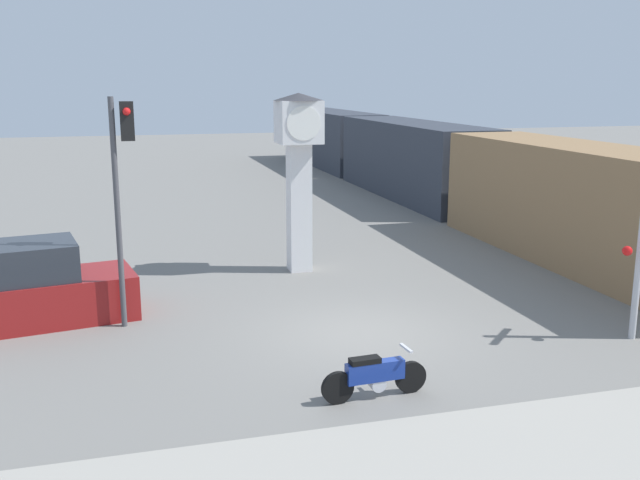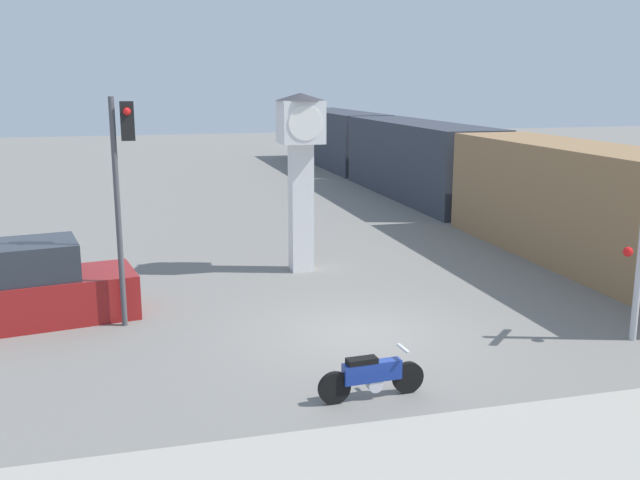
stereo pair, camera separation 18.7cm
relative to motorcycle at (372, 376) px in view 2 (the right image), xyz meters
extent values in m
plane|color=slate|center=(0.78, 3.07, -0.40)|extent=(120.00, 120.00, 0.00)
cylinder|color=black|center=(0.67, 0.05, -0.12)|extent=(0.56, 0.13, 0.55)
cylinder|color=black|center=(-0.66, -0.04, -0.12)|extent=(0.56, 0.13, 0.55)
cube|color=navy|center=(0.01, 0.00, 0.08)|extent=(1.03, 0.27, 0.33)
cube|color=black|center=(-0.18, -0.01, 0.29)|extent=(0.53, 0.25, 0.09)
cylinder|color=silver|center=(0.05, 0.00, -0.15)|extent=(0.27, 0.20, 0.26)
cube|color=silver|center=(0.57, 0.04, 0.41)|extent=(0.08, 0.41, 0.04)
cube|color=white|center=(0.78, 8.42, 1.38)|extent=(0.60, 0.60, 3.56)
cube|color=white|center=(0.78, 8.42, 3.73)|extent=(1.14, 1.14, 1.14)
cylinder|color=white|center=(0.78, 7.84, 3.73)|extent=(0.91, 0.02, 0.91)
cone|color=#333338|center=(0.78, 8.42, 4.40)|extent=(1.37, 1.37, 0.20)
cube|color=olive|center=(8.95, 6.96, 1.30)|extent=(2.80, 12.32, 3.40)
cube|color=#333842|center=(8.95, 19.88, 1.30)|extent=(2.80, 12.32, 3.40)
cube|color=#333842|center=(8.95, 32.80, 1.30)|extent=(2.80, 12.32, 3.40)
cylinder|color=#47474C|center=(-4.02, 4.85, 2.05)|extent=(0.12, 0.12, 4.90)
cube|color=black|center=(-3.72, 4.85, 4.00)|extent=(0.28, 0.24, 0.80)
sphere|color=red|center=(-3.72, 4.70, 4.20)|extent=(0.16, 0.16, 0.16)
cylinder|color=#B7B7BC|center=(6.11, 1.27, 1.32)|extent=(0.14, 0.14, 3.44)
sphere|color=red|center=(5.76, 1.22, 1.49)|extent=(0.20, 0.20, 0.20)
cube|color=maroon|center=(-5.87, 5.65, 0.10)|extent=(4.45, 2.50, 1.00)
cube|color=#262B33|center=(-6.07, 5.61, 1.00)|extent=(2.45, 2.01, 0.80)
camera|label=1|loc=(-3.83, -10.45, 4.79)|focal=40.00mm
camera|label=2|loc=(-3.65, -10.50, 4.79)|focal=40.00mm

